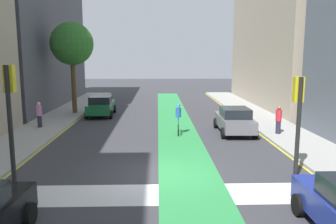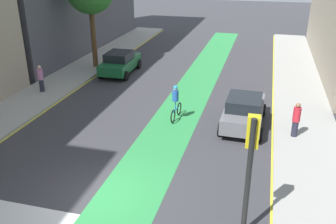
{
  "view_description": "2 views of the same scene",
  "coord_description": "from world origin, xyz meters",
  "px_view_note": "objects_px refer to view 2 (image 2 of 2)",
  "views": [
    {
      "loc": [
        -0.12,
        -12.82,
        4.55
      ],
      "look_at": [
        0.42,
        4.78,
        1.71
      ],
      "focal_mm": 36.3,
      "sensor_mm": 36.0,
      "label": 1
    },
    {
      "loc": [
        5.2,
        -9.78,
        7.9
      ],
      "look_at": [
        1.31,
        4.77,
        1.38
      ],
      "focal_mm": 39.43,
      "sensor_mm": 36.0,
      "label": 2
    }
  ],
  "objects_px": {
    "cyclist_in_lane": "(176,102)",
    "pedestrian_sidewalk_right_a": "(296,120)",
    "traffic_signal_near_right": "(251,154)",
    "pedestrian_sidewalk_left_a": "(41,78)",
    "car_grey_right_far": "(244,111)",
    "car_green_left_far": "(120,62)"
  },
  "relations": [
    {
      "from": "car_green_left_far",
      "to": "pedestrian_sidewalk_right_a",
      "type": "distance_m",
      "value": 13.63
    },
    {
      "from": "car_green_left_far",
      "to": "pedestrian_sidewalk_right_a",
      "type": "height_order",
      "value": "pedestrian_sidewalk_right_a"
    },
    {
      "from": "traffic_signal_near_right",
      "to": "pedestrian_sidewalk_right_a",
      "type": "bearing_deg",
      "value": 75.37
    },
    {
      "from": "car_grey_right_far",
      "to": "pedestrian_sidewalk_left_a",
      "type": "bearing_deg",
      "value": 173.26
    },
    {
      "from": "pedestrian_sidewalk_left_a",
      "to": "cyclist_in_lane",
      "type": "bearing_deg",
      "value": -10.08
    },
    {
      "from": "cyclist_in_lane",
      "to": "traffic_signal_near_right",
      "type": "bearing_deg",
      "value": -61.92
    },
    {
      "from": "cyclist_in_lane",
      "to": "pedestrian_sidewalk_left_a",
      "type": "bearing_deg",
      "value": 169.92
    },
    {
      "from": "traffic_signal_near_right",
      "to": "pedestrian_sidewalk_left_a",
      "type": "height_order",
      "value": "traffic_signal_near_right"
    },
    {
      "from": "cyclist_in_lane",
      "to": "pedestrian_sidewalk_right_a",
      "type": "height_order",
      "value": "cyclist_in_lane"
    },
    {
      "from": "car_green_left_far",
      "to": "cyclist_in_lane",
      "type": "distance_m",
      "value": 8.73
    },
    {
      "from": "cyclist_in_lane",
      "to": "car_grey_right_far",
      "type": "bearing_deg",
      "value": 1.98
    },
    {
      "from": "car_grey_right_far",
      "to": "pedestrian_sidewalk_right_a",
      "type": "height_order",
      "value": "pedestrian_sidewalk_right_a"
    },
    {
      "from": "traffic_signal_near_right",
      "to": "car_green_left_far",
      "type": "bearing_deg",
      "value": 124.43
    },
    {
      "from": "traffic_signal_near_right",
      "to": "car_green_left_far",
      "type": "xyz_separation_m",
      "value": [
        -9.7,
        14.15,
        -1.91
      ]
    },
    {
      "from": "traffic_signal_near_right",
      "to": "pedestrian_sidewalk_left_a",
      "type": "bearing_deg",
      "value": 144.55
    },
    {
      "from": "car_green_left_far",
      "to": "pedestrian_sidewalk_left_a",
      "type": "xyz_separation_m",
      "value": [
        -3.06,
        -5.07,
        0.17
      ]
    },
    {
      "from": "car_green_left_far",
      "to": "cyclist_in_lane",
      "type": "bearing_deg",
      "value": -49.37
    },
    {
      "from": "car_green_left_far",
      "to": "cyclist_in_lane",
      "type": "relative_size",
      "value": 2.29
    },
    {
      "from": "car_grey_right_far",
      "to": "pedestrian_sidewalk_left_a",
      "type": "xyz_separation_m",
      "value": [
        -12.15,
        1.44,
        0.17
      ]
    },
    {
      "from": "cyclist_in_lane",
      "to": "pedestrian_sidewalk_left_a",
      "type": "height_order",
      "value": "cyclist_in_lane"
    },
    {
      "from": "traffic_signal_near_right",
      "to": "pedestrian_sidewalk_left_a",
      "type": "xyz_separation_m",
      "value": [
        -12.76,
        9.08,
        -1.74
      ]
    },
    {
      "from": "cyclist_in_lane",
      "to": "pedestrian_sidewalk_right_a",
      "type": "distance_m",
      "value": 5.83
    }
  ]
}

